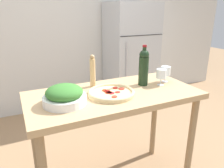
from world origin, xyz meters
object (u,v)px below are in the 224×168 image
object	(u,v)px
pepper_mill	(93,71)
refrigerator	(130,56)
wine_glass_near	(161,74)
wine_glass_far	(166,71)
wine_bottle	(144,67)
salad_bowl	(65,96)
homemade_pizza	(111,93)

from	to	relation	value
pepper_mill	refrigerator	bearing A→B (deg)	50.22
wine_glass_near	wine_glass_far	bearing A→B (deg)	31.10
wine_bottle	wine_glass_near	distance (m)	0.16
wine_glass_far	pepper_mill	bearing A→B (deg)	165.90
wine_glass_near	wine_bottle	bearing A→B (deg)	152.40
refrigerator	wine_glass_far	bearing A→B (deg)	-108.91
wine_bottle	salad_bowl	xyz separation A→B (m)	(-0.69, -0.11, -0.10)
wine_bottle	pepper_mill	bearing A→B (deg)	160.50
salad_bowl	wine_bottle	bearing A→B (deg)	8.84
wine_glass_far	salad_bowl	xyz separation A→B (m)	(-0.91, -0.09, -0.04)
pepper_mill	salad_bowl	distance (m)	0.39
homemade_pizza	wine_glass_far	bearing A→B (deg)	7.96
wine_glass_near	wine_glass_far	size ratio (longest dim) A/B	1.00
refrigerator	homemade_pizza	size ratio (longest dim) A/B	4.64
homemade_pizza	pepper_mill	bearing A→B (deg)	104.06
refrigerator	wine_glass_far	xyz separation A→B (m)	(-0.52, -1.53, 0.20)
wine_glass_near	homemade_pizza	bearing A→B (deg)	-177.05
refrigerator	homemade_pizza	bearing A→B (deg)	-124.02
salad_bowl	homemade_pizza	xyz separation A→B (m)	(0.35, 0.01, -0.04)
refrigerator	wine_glass_far	world-z (taller)	refrigerator
refrigerator	pepper_mill	xyz separation A→B (m)	(-1.14, -1.37, 0.24)
wine_glass_near	pepper_mill	distance (m)	0.57
wine_glass_near	homemade_pizza	xyz separation A→B (m)	(-0.47, -0.02, -0.08)
wine_glass_far	pepper_mill	size ratio (longest dim) A/B	0.52
pepper_mill	salad_bowl	size ratio (longest dim) A/B	0.91
wine_glass_near	salad_bowl	world-z (taller)	wine_glass_near
salad_bowl	wine_glass_near	bearing A→B (deg)	2.72
homemade_pizza	wine_bottle	bearing A→B (deg)	15.32
refrigerator	homemade_pizza	world-z (taller)	refrigerator
wine_bottle	pepper_mill	distance (m)	0.42
wine_bottle	homemade_pizza	size ratio (longest dim) A/B	0.96
wine_glass_far	pepper_mill	xyz separation A→B (m)	(-0.62, 0.16, 0.03)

